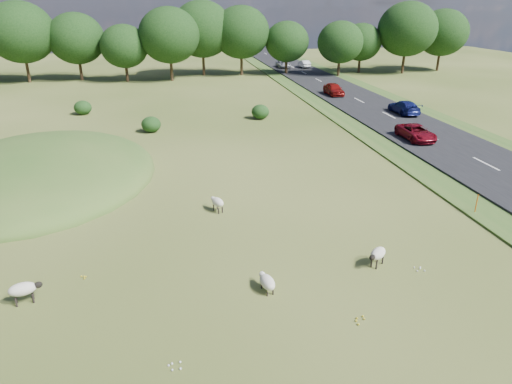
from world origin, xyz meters
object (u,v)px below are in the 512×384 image
car_4 (284,55)px  car_5 (404,107)px  sheep_2 (267,282)px  car_7 (416,132)px  car_3 (334,89)px  marker_post (476,204)px  sheep_3 (378,254)px  sheep_1 (24,289)px  sheep_0 (217,202)px  car_6 (283,64)px  car_1 (304,64)px

car_4 → car_5: (0.00, -53.70, 0.03)m
sheep_2 → car_5: 35.68m
sheep_2 → car_7: 25.86m
car_3 → sheep_2: bearing=-113.1°
marker_post → car_7: (3.91, 14.08, 0.27)m
sheep_3 → car_7: 21.79m
sheep_3 → car_3: (11.83, 39.29, 0.37)m
marker_post → sheep_1: 23.40m
sheep_3 → car_4: 83.02m
sheep_1 → car_5: size_ratio=0.29×
car_3 → car_7: size_ratio=0.97×
marker_post → car_3: size_ratio=0.28×
sheep_3 → car_4: (15.63, 81.53, 0.27)m
car_4 → marker_post: bearing=84.3°
sheep_0 → car_6: bearing=-42.0°
sheep_1 → car_1: 72.67m
sheep_3 → sheep_1: bearing=-38.5°
marker_post → car_7: size_ratio=0.27×
marker_post → car_5: bearing=71.9°
sheep_2 → car_1: size_ratio=0.33×
car_1 → car_4: 15.70m
car_4 → car_6: (-3.80, -15.01, -0.03)m
car_7 → sheep_1: bearing=-145.8°
car_3 → car_6: 27.23m
car_1 → car_4: (0.00, 15.70, -0.00)m
sheep_3 → car_6: bearing=-138.7°
car_4 → sheep_0: bearing=73.4°
car_5 → sheep_2: bearing=53.9°
sheep_1 → car_7: (26.92, 18.32, 0.23)m
sheep_3 → car_3: car_3 is taller
car_6 → car_1: bearing=-10.3°
car_5 → car_7: (-3.80, -9.54, -0.06)m
sheep_0 → car_1: bearing=-45.5°
marker_post → car_3: (3.91, 35.08, 0.39)m
marker_post → sheep_1: size_ratio=0.90×
sheep_1 → car_7: 32.57m
sheep_3 → car_5: size_ratio=0.26×
sheep_3 → car_1: (15.63, 65.83, 0.28)m
car_3 → car_7: (0.00, -20.99, -0.12)m
car_1 → marker_post: bearing=82.9°
car_3 → car_6: bearing=90.0°
car_6 → sheep_0: bearing=-107.2°
sheep_1 → sheep_3: (15.09, 0.03, -0.02)m
sheep_1 → sheep_3: 15.09m
car_4 → car_7: car_4 is taller
car_3 → car_7: 20.99m
sheep_0 → sheep_3: bearing=-162.6°
car_1 → car_5: size_ratio=0.84×
car_1 → car_7: bearing=85.4°
car_4 → sheep_1: bearing=69.4°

